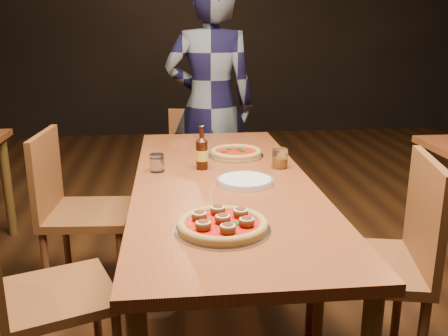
{
  "coord_description": "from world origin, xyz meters",
  "views": [
    {
      "loc": [
        -0.23,
        -2.16,
        1.44
      ],
      "look_at": [
        0.0,
        -0.05,
        0.82
      ],
      "focal_mm": 40.0,
      "sensor_mm": 36.0,
      "label": 1
    }
  ],
  "objects": [
    {
      "name": "amber_glass",
      "position": [
        0.3,
        0.17,
        0.8
      ],
      "size": [
        0.08,
        0.08,
        0.1
      ],
      "primitive_type": "cylinder",
      "color": "#A85C13",
      "rests_on": "table_main"
    },
    {
      "name": "pizza_margherita",
      "position": [
        0.11,
        0.41,
        0.77
      ],
      "size": [
        0.3,
        0.3,
        0.04
      ],
      "rotation": [
        0.0,
        0.0,
        0.08
      ],
      "color": "#B7B7BF",
      "rests_on": "table_main"
    },
    {
      "name": "diner",
      "position": [
        0.05,
        1.33,
        0.87
      ],
      "size": [
        0.65,
        0.44,
        1.75
      ],
      "primitive_type": "imported",
      "rotation": [
        0.0,
        0.0,
        3.1
      ],
      "color": "black",
      "rests_on": "ground"
    },
    {
      "name": "water_glass",
      "position": [
        -0.3,
        0.16,
        0.79
      ],
      "size": [
        0.07,
        0.07,
        0.09
      ],
      "primitive_type": "cylinder",
      "color": "white",
      "rests_on": "table_main"
    },
    {
      "name": "chair_end",
      "position": [
        -0.07,
        1.22,
        0.44
      ],
      "size": [
        0.48,
        0.48,
        0.88
      ],
      "primitive_type": null,
      "rotation": [
        0.0,
        0.0,
        -0.17
      ],
      "color": "#583D17",
      "rests_on": "ground"
    },
    {
      "name": "chair_main_e",
      "position": [
        0.55,
        -0.38,
        0.49
      ],
      "size": [
        0.55,
        0.55,
        0.98
      ],
      "primitive_type": null,
      "rotation": [
        0.0,
        0.0,
        -1.79
      ],
      "color": "#583D17",
      "rests_on": "ground"
    },
    {
      "name": "plate_stack",
      "position": [
        0.09,
        -0.07,
        0.76
      ],
      "size": [
        0.25,
        0.25,
        0.02
      ],
      "primitive_type": "cylinder",
      "color": "white",
      "rests_on": "table_main"
    },
    {
      "name": "chair_main_nw",
      "position": [
        -0.68,
        -0.41,
        0.45
      ],
      "size": [
        0.54,
        0.54,
        0.89
      ],
      "primitive_type": null,
      "rotation": [
        0.0,
        0.0,
        1.93
      ],
      "color": "#583D17",
      "rests_on": "ground"
    },
    {
      "name": "table_main",
      "position": [
        0.0,
        0.0,
        0.68
      ],
      "size": [
        0.8,
        2.0,
        0.75
      ],
      "color": "maroon",
      "rests_on": "ground"
    },
    {
      "name": "beer_bottle",
      "position": [
        -0.08,
        0.18,
        0.83
      ],
      "size": [
        0.06,
        0.06,
        0.21
      ],
      "rotation": [
        0.0,
        0.0,
        0.13
      ],
      "color": "black",
      "rests_on": "table_main"
    },
    {
      "name": "ground",
      "position": [
        0.0,
        0.0,
        0.0
      ],
      "size": [
        9.0,
        9.0,
        0.0
      ],
      "primitive_type": "plane",
      "color": "black"
    },
    {
      "name": "pizza_meatball",
      "position": [
        -0.06,
        -0.58,
        0.77
      ],
      "size": [
        0.33,
        0.33,
        0.06
      ],
      "rotation": [
        0.0,
        0.0,
        0.36
      ],
      "color": "#B7B7BF",
      "rests_on": "table_main"
    },
    {
      "name": "chair_main_sw",
      "position": [
        -0.68,
        0.38,
        0.47
      ],
      "size": [
        0.47,
        0.47,
        0.95
      ],
      "primitive_type": null,
      "rotation": [
        0.0,
        0.0,
        1.5
      ],
      "color": "#583D17",
      "rests_on": "ground"
    }
  ]
}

